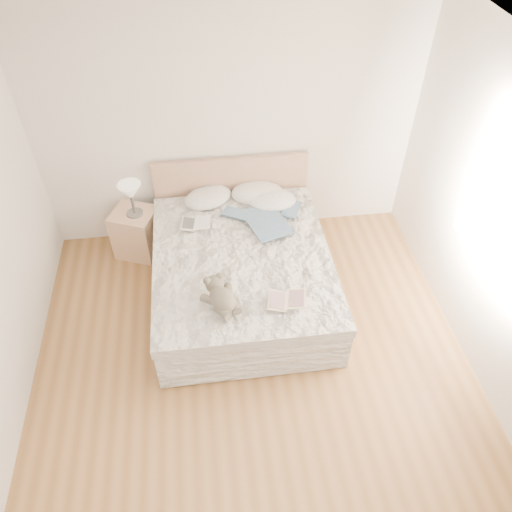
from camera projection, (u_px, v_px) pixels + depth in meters
name	position (u px, v px, depth m)	size (l,w,h in m)	color
floor	(257.00, 388.00, 4.46)	(4.00, 4.50, 0.00)	brown
ceiling	(257.00, 109.00, 2.58)	(4.00, 4.50, 0.00)	white
wall_back	(228.00, 126.00, 5.12)	(4.00, 0.02, 2.70)	silver
window	(507.00, 224.00, 3.85)	(0.02, 1.30, 1.10)	white
bed	(242.00, 270.00, 5.09)	(1.72, 2.14, 1.00)	#A37F63
nightstand	(137.00, 233.00, 5.55)	(0.45, 0.40, 0.56)	tan
table_lamp	(131.00, 193.00, 5.15)	(0.25, 0.25, 0.39)	#524D48
pillow_left	(208.00, 197.00, 5.42)	(0.54, 0.37, 0.16)	white
pillow_middle	(258.00, 193.00, 5.48)	(0.58, 0.41, 0.17)	white
pillow_right	(272.00, 200.00, 5.38)	(0.53, 0.37, 0.16)	white
blouse	(266.00, 222.00, 5.14)	(0.58, 0.62, 0.02)	#3C5775
photo_book	(196.00, 224.00, 5.12)	(0.31, 0.21, 0.02)	white
childrens_book	(287.00, 300.00, 4.37)	(0.35, 0.23, 0.02)	beige
teddy_bear	(223.00, 305.00, 4.31)	(0.27, 0.38, 0.20)	#5D5748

